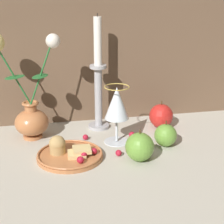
% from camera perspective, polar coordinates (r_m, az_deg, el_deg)
% --- Properties ---
extents(ground_plane, '(2.40, 2.40, 0.00)m').
position_cam_1_polar(ground_plane, '(1.12, -3.14, -5.74)').
color(ground_plane, '#B7B2A3').
rests_on(ground_plane, ground).
extents(vase, '(0.22, 0.11, 0.33)m').
position_cam_1_polar(vase, '(1.18, -12.73, 0.96)').
color(vase, '#B77042').
rests_on(vase, ground_plane).
extents(plate_with_pastries, '(0.19, 0.19, 0.06)m').
position_cam_1_polar(plate_with_pastries, '(1.07, -6.64, -6.24)').
color(plate_with_pastries, '#B77042').
rests_on(plate_with_pastries, ground_plane).
extents(wine_glass, '(0.08, 0.08, 0.18)m').
position_cam_1_polar(wine_glass, '(1.12, 0.72, 1.03)').
color(wine_glass, silver).
rests_on(wine_glass, ground_plane).
extents(candlestick, '(0.07, 0.07, 0.38)m').
position_cam_1_polar(candlestick, '(1.22, -2.11, 4.61)').
color(candlestick, '#A3A3A8').
rests_on(candlestick, ground_plane).
extents(apple_beside_vase, '(0.08, 0.08, 0.09)m').
position_cam_1_polar(apple_beside_vase, '(1.27, 7.49, -0.59)').
color(apple_beside_vase, red).
rests_on(apple_beside_vase, ground_plane).
extents(apple_near_glass, '(0.07, 0.07, 0.08)m').
position_cam_1_polar(apple_near_glass, '(1.14, 8.16, -3.53)').
color(apple_near_glass, '#669938').
rests_on(apple_near_glass, ground_plane).
extents(apple_at_table_edge, '(0.08, 0.08, 0.09)m').
position_cam_1_polar(apple_at_table_edge, '(1.04, 4.23, -5.33)').
color(apple_at_table_edge, '#669938').
rests_on(apple_at_table_edge, ground_plane).
extents(berry_near_plate, '(0.02, 0.02, 0.02)m').
position_cam_1_polar(berry_near_plate, '(1.19, 3.05, -3.47)').
color(berry_near_plate, '#AD192D').
rests_on(berry_near_plate, ground_plane).
extents(berry_front_center, '(0.02, 0.02, 0.02)m').
position_cam_1_polar(berry_front_center, '(1.08, 1.02, -6.26)').
color(berry_front_center, '#AD192D').
rests_on(berry_front_center, ground_plane).
extents(berry_by_glass_stem, '(0.02, 0.02, 0.02)m').
position_cam_1_polar(berry_by_glass_stem, '(1.18, -4.06, -3.85)').
color(berry_by_glass_stem, '#AD192D').
rests_on(berry_by_glass_stem, ground_plane).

